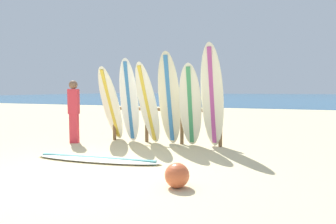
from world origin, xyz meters
TOP-DOWN VIEW (x-y plane):
  - ground_plane at (0.00, 0.00)m, footprint 120.00×120.00m
  - ocean_water at (0.00, 58.00)m, footprint 120.00×80.00m
  - surfboard_rack at (0.17, 2.99)m, footprint 2.97×0.09m
  - surfboard_leaning_far_left at (-1.20, 2.72)m, footprint 0.51×0.98m
  - surfboard_leaning_left at (-0.65, 2.69)m, footprint 0.54×0.62m
  - surfboard_leaning_center_left at (-0.10, 2.60)m, footprint 0.66×0.86m
  - surfboard_leaning_center at (0.41, 2.73)m, footprint 0.55×0.62m
  - surfboard_leaning_center_right at (0.96, 2.66)m, footprint 0.60×0.77m
  - surfboard_leaning_right at (1.47, 2.67)m, footprint 0.55×0.75m
  - surfboard_lying_on_sand at (-0.36, 0.79)m, footprint 2.62×0.70m
  - beachgoer_standing at (-1.98, 2.22)m, footprint 0.29×0.22m
  - small_boat_offshore at (-8.20, 37.67)m, footprint 2.11×0.93m
  - beach_ball at (1.56, -0.15)m, footprint 0.35×0.35m

SIDE VIEW (x-z plane):
  - ground_plane at x=0.00m, z-range 0.00..0.00m
  - ocean_water at x=0.00m, z-range 0.00..0.01m
  - surfboard_lying_on_sand at x=-0.36m, z-range -0.01..0.08m
  - beach_ball at x=1.56m, z-range 0.00..0.35m
  - small_boat_offshore at x=-8.20m, z-range -0.10..0.61m
  - surfboard_rack at x=0.17m, z-range 0.13..1.14m
  - beachgoer_standing at x=-1.98m, z-range 0.08..1.67m
  - surfboard_leaning_far_left at x=-1.20m, z-range 0.00..1.95m
  - surfboard_leaning_center_right at x=0.96m, z-range 0.00..1.96m
  - surfboard_leaning_center_left at x=-0.10m, z-range 0.00..2.01m
  - surfboard_leaning_left at x=-0.65m, z-range 0.00..2.14m
  - surfboard_leaning_center at x=0.41m, z-range 0.00..2.26m
  - surfboard_leaning_right at x=1.47m, z-range 0.00..2.38m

